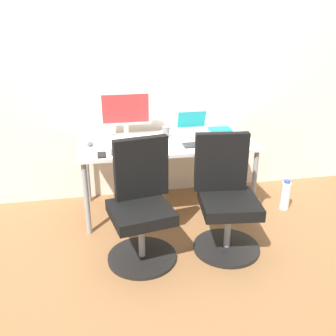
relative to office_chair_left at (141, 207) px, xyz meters
name	(u,v)px	position (x,y,z in m)	size (l,w,h in m)	color
ground_plane	(167,208)	(0.34, 0.71, -0.42)	(5.28, 5.28, 0.00)	brown
back_wall	(158,69)	(0.34, 1.15, 0.88)	(4.40, 0.04, 2.60)	silver
desk	(167,148)	(0.34, 0.71, 0.22)	(1.61, 0.72, 0.70)	silver
office_chair_left	(141,207)	(0.00, 0.00, 0.00)	(0.54, 0.54, 0.94)	black
office_chair_right	(226,200)	(0.68, 0.00, 0.00)	(0.54, 0.54, 0.94)	black
water_bottle_on_floor	(285,195)	(1.48, 0.49, -0.28)	(0.09, 0.09, 0.31)	white
desktop_monitor	(126,111)	(-0.02, 0.93, 0.53)	(0.48, 0.18, 0.43)	silver
open_laptop	(193,128)	(0.64, 0.92, 0.33)	(0.31, 0.29, 0.22)	silver
keyboard_by_monitor	(131,151)	(-0.02, 0.49, 0.29)	(0.34, 0.12, 0.02)	#515156
keyboard_by_laptop	(202,144)	(0.62, 0.54, 0.29)	(0.34, 0.12, 0.02)	#2D2D2D
mouse_by_monitor	(135,143)	(0.03, 0.69, 0.29)	(0.06, 0.10, 0.03)	#2D2D2D
mouse_by_laptop	(90,144)	(-0.36, 0.73, 0.29)	(0.06, 0.10, 0.03)	#515156
coffee_mug	(238,138)	(0.97, 0.55, 0.32)	(0.08, 0.08, 0.09)	green
pen_cup	(166,132)	(0.35, 0.83, 0.33)	(0.07, 0.07, 0.10)	slate
phone_near_laptop	(161,147)	(0.25, 0.57, 0.28)	(0.07, 0.14, 0.01)	black
phone_near_monitor	(102,155)	(-0.27, 0.45, 0.28)	(0.07, 0.14, 0.01)	black
notebook	(220,129)	(0.93, 0.95, 0.29)	(0.21, 0.15, 0.03)	teal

